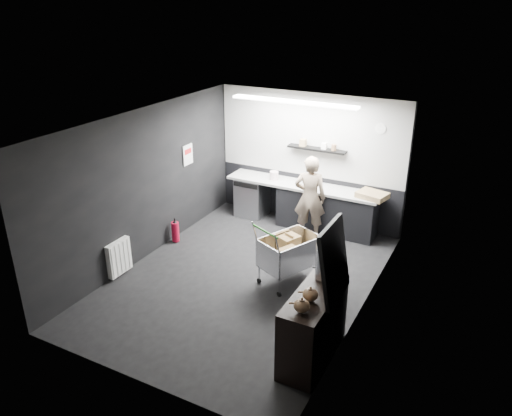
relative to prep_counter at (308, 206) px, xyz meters
The scene contains 22 objects.
floor 2.47m from the prep_counter, 93.20° to the right, with size 5.50×5.50×0.00m, color black.
ceiling 3.30m from the prep_counter, 93.20° to the right, with size 5.50×5.50×0.00m, color silver.
wall_back 0.96m from the prep_counter, 112.30° to the left, with size 5.50×5.50×0.00m, color black.
wall_front 5.25m from the prep_counter, 91.50° to the right, with size 5.50×5.50×0.00m, color black.
wall_left 3.35m from the prep_counter, 131.43° to the right, with size 5.50×5.50×0.00m, color black.
wall_right 3.18m from the prep_counter, 52.38° to the right, with size 5.50×5.50×0.00m, color black.
kitchen_wall_panel 1.43m from the prep_counter, 113.58° to the left, with size 3.95×0.02×1.70m, color beige.
dado_panel 0.34m from the prep_counter, 113.58° to the left, with size 3.95×0.02×1.00m, color black.
floating_shelf 1.18m from the prep_counter, 72.13° to the left, with size 1.20×0.22×0.04m, color black.
wall_clock 2.13m from the prep_counter, 13.36° to the left, with size 0.20×0.20×0.03m, color white.
poster 2.63m from the prep_counter, 152.11° to the right, with size 0.02×0.30×0.40m, color white.
poster_red_band 2.66m from the prep_counter, 152.05° to the right, with size 0.01×0.22×0.10m, color red.
radiator 3.92m from the prep_counter, 122.01° to the right, with size 0.10×0.50×0.60m, color white.
ceiling_strip 2.29m from the prep_counter, 103.37° to the right, with size 2.40×0.20×0.04m, color white.
prep_counter is the anchor object (origin of this frame).
person 0.63m from the prep_counter, 64.36° to the right, with size 0.61×0.40×1.68m, color beige.
shopping_cart 2.23m from the prep_counter, 75.86° to the right, with size 0.98×1.24×1.10m.
sideboard 4.05m from the prep_counter, 66.52° to the right, with size 0.56×1.30×1.95m.
fire_extinguisher 2.72m from the prep_counter, 137.05° to the right, with size 0.15×0.15×0.48m.
cardboard_box 1.41m from the prep_counter, ahead, with size 0.54×0.41×0.11m, color #A28556.
pink_tub 0.94m from the prep_counter, behind, with size 0.18×0.18×0.18m, color silver.
white_container 0.54m from the prep_counter, 71.57° to the right, with size 0.20×0.16×0.18m, color white.
Camera 1 is at (3.54, -6.39, 4.46)m, focal length 35.00 mm.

